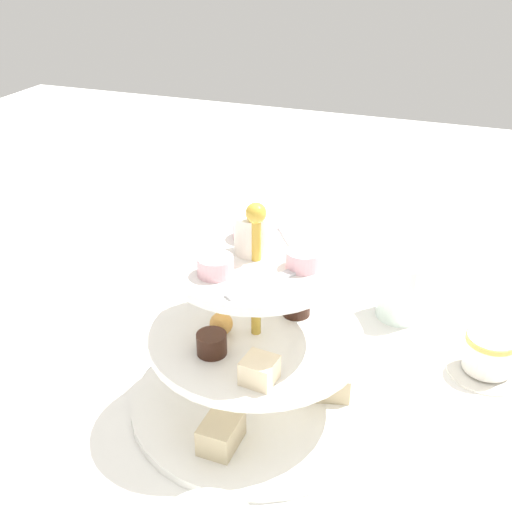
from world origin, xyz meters
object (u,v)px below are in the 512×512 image
object	(u,v)px
water_glass_short_left	(402,289)
teacup_with_saucer	(489,355)
tiered_serving_stand	(256,349)
water_glass_mid_back	(226,268)

from	to	relation	value
water_glass_short_left	teacup_with_saucer	bearing A→B (deg)	-127.15
tiered_serving_stand	water_glass_short_left	world-z (taller)	tiered_serving_stand
tiered_serving_stand	teacup_with_saucer	distance (m)	0.28
teacup_with_saucer	water_glass_short_left	bearing A→B (deg)	52.85
water_glass_short_left	teacup_with_saucer	xyz separation A→B (m)	(-0.09, -0.12, -0.02)
water_glass_short_left	water_glass_mid_back	xyz separation A→B (m)	(-0.03, 0.24, 0.00)
teacup_with_saucer	water_glass_mid_back	world-z (taller)	water_glass_mid_back
water_glass_short_left	water_glass_mid_back	world-z (taller)	water_glass_mid_back
water_glass_mid_back	teacup_with_saucer	bearing A→B (deg)	-98.99
teacup_with_saucer	water_glass_mid_back	distance (m)	0.36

